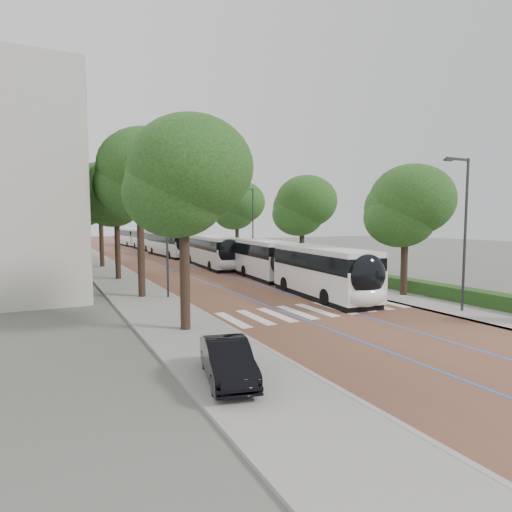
{
  "coord_description": "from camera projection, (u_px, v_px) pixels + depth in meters",
  "views": [
    {
      "loc": [
        -13.13,
        -18.02,
        5.0
      ],
      "look_at": [
        0.33,
        8.52,
        2.4
      ],
      "focal_mm": 30.0,
      "sensor_mm": 36.0,
      "label": 1
    }
  ],
  "objects": [
    {
      "name": "ground",
      "position": [
        324.0,
        314.0,
        22.37
      ],
      "size": [
        160.0,
        160.0,
        0.0
      ],
      "primitive_type": "plane",
      "color": "#51544C",
      "rests_on": "ground"
    },
    {
      "name": "road",
      "position": [
        149.0,
        256.0,
        57.9
      ],
      "size": [
        11.0,
        140.0,
        0.02
      ],
      "primitive_type": "cube",
      "color": "brown",
      "rests_on": "ground"
    },
    {
      "name": "sidewalk_left",
      "position": [
        90.0,
        258.0,
        54.52
      ],
      "size": [
        4.0,
        140.0,
        0.12
      ],
      "primitive_type": "cube",
      "color": "gray",
      "rests_on": "ground"
    },
    {
      "name": "sidewalk_right",
      "position": [
        201.0,
        253.0,
        61.28
      ],
      "size": [
        4.0,
        140.0,
        0.12
      ],
      "primitive_type": "cube",
      "color": "gray",
      "rests_on": "ground"
    },
    {
      "name": "kerb_left",
      "position": [
        106.0,
        257.0,
        55.38
      ],
      "size": [
        0.2,
        140.0,
        0.14
      ],
      "primitive_type": "cube",
      "color": "gray",
      "rests_on": "ground"
    },
    {
      "name": "kerb_right",
      "position": [
        189.0,
        254.0,
        60.42
      ],
      "size": [
        0.2,
        140.0,
        0.14
      ],
      "primitive_type": "cube",
      "color": "gray",
      "rests_on": "ground"
    },
    {
      "name": "zebra_crossing",
      "position": [
        316.0,
        310.0,
        23.34
      ],
      "size": [
        10.55,
        3.6,
        0.01
      ],
      "color": "silver",
      "rests_on": "ground"
    },
    {
      "name": "lane_line_left",
      "position": [
        137.0,
        256.0,
        57.18
      ],
      "size": [
        0.12,
        126.0,
        0.01
      ],
      "primitive_type": "cube",
      "color": "blue",
      "rests_on": "road"
    },
    {
      "name": "lane_line_right",
      "position": [
        161.0,
        255.0,
        58.62
      ],
      "size": [
        0.12,
        126.0,
        0.01
      ],
      "primitive_type": "cube",
      "color": "blue",
      "rests_on": "road"
    },
    {
      "name": "hedge",
      "position": [
        445.0,
        291.0,
        26.42
      ],
      "size": [
        1.2,
        14.0,
        0.8
      ],
      "primitive_type": "cube",
      "color": "#1C4016",
      "rests_on": "sidewalk_right"
    },
    {
      "name": "streetlight_near",
      "position": [
        463.0,
        222.0,
        22.26
      ],
      "size": [
        1.82,
        0.2,
        8.0
      ],
      "color": "#2E2F31",
      "rests_on": "sidewalk_right"
    },
    {
      "name": "streetlight_far",
      "position": [
        251.0,
        220.0,
        44.48
      ],
      "size": [
        1.82,
        0.2,
        8.0
      ],
      "color": "#2E2F31",
      "rests_on": "sidewalk_right"
    },
    {
      "name": "lamp_post_left",
      "position": [
        167.0,
        233.0,
        26.37
      ],
      "size": [
        0.14,
        0.14,
        8.0
      ],
      "primitive_type": "cylinder",
      "color": "#2E2F31",
      "rests_on": "sidewalk_left"
    },
    {
      "name": "trees_left",
      "position": [
        104.0,
        197.0,
        40.92
      ],
      "size": [
        6.28,
        60.54,
        10.11
      ],
      "color": "black",
      "rests_on": "ground"
    },
    {
      "name": "trees_right",
      "position": [
        262.0,
        208.0,
        44.54
      ],
      "size": [
        5.92,
        47.19,
        8.84
      ],
      "color": "black",
      "rests_on": "ground"
    },
    {
      "name": "lead_bus",
      "position": [
        295.0,
        266.0,
        30.5
      ],
      "size": [
        4.09,
        18.54,
        3.2
      ],
      "rotation": [
        0.0,
        0.0,
        -0.09
      ],
      "color": "black",
      "rests_on": "ground"
    },
    {
      "name": "bus_queued_0",
      "position": [
        212.0,
        252.0,
        44.07
      ],
      "size": [
        3.31,
        12.53,
        3.2
      ],
      "rotation": [
        0.0,
        0.0,
        -0.07
      ],
      "color": "white",
      "rests_on": "ground"
    },
    {
      "name": "bus_queued_1",
      "position": [
        170.0,
        244.0,
        56.38
      ],
      "size": [
        3.16,
        12.51,
        3.2
      ],
      "rotation": [
        0.0,
        0.0,
        0.05
      ],
      "color": "white",
      "rests_on": "ground"
    },
    {
      "name": "bus_queued_2",
      "position": [
        149.0,
        240.0,
        68.19
      ],
      "size": [
        2.95,
        12.48,
        3.2
      ],
      "rotation": [
        0.0,
        0.0,
        0.03
      ],
      "color": "white",
      "rests_on": "ground"
    },
    {
      "name": "bus_queued_3",
      "position": [
        129.0,
        237.0,
        79.26
      ],
      "size": [
        3.33,
        12.54,
        3.2
      ],
      "rotation": [
        0.0,
        0.0,
        0.07
      ],
      "color": "white",
      "rests_on": "ground"
    },
    {
      "name": "parked_car",
      "position": [
        228.0,
        360.0,
        12.93
      ],
      "size": [
        2.09,
        3.91,
        1.22
      ],
      "primitive_type": "imported",
      "rotation": [
        0.0,
        0.0,
        -0.23
      ],
      "color": "black",
      "rests_on": "sidewalk_left"
    }
  ]
}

